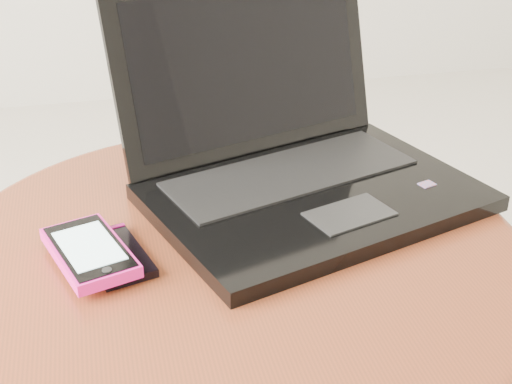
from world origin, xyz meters
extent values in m
cylinder|color=brown|center=(0.12, 0.06, 0.52)|extent=(0.64, 0.64, 0.03)
torus|color=brown|center=(0.12, 0.06, 0.52)|extent=(0.67, 0.67, 0.03)
cube|color=black|center=(0.24, 0.13, 0.54)|extent=(0.44, 0.37, 0.02)
cube|color=black|center=(0.22, 0.18, 0.55)|extent=(0.34, 0.21, 0.00)
cube|color=black|center=(0.26, 0.06, 0.55)|extent=(0.11, 0.08, 0.00)
cube|color=red|center=(0.37, 0.11, 0.55)|extent=(0.02, 0.02, 0.00)
cube|color=black|center=(0.19, 0.28, 0.66)|extent=(0.37, 0.18, 0.23)
cube|color=black|center=(0.19, 0.28, 0.67)|extent=(0.33, 0.15, 0.19)
cube|color=black|center=(-0.01, 0.06, 0.54)|extent=(0.08, 0.12, 0.01)
cube|color=#A20D61|center=(-0.02, 0.11, 0.54)|extent=(0.06, 0.02, 0.00)
cube|color=#EF1A93|center=(-0.04, 0.05, 0.55)|extent=(0.10, 0.14, 0.01)
cube|color=black|center=(-0.04, 0.05, 0.56)|extent=(0.10, 0.13, 0.00)
cube|color=silver|center=(-0.04, 0.05, 0.56)|extent=(0.08, 0.10, 0.00)
cylinder|color=black|center=(-0.02, 0.00, 0.56)|extent=(0.01, 0.01, 0.00)
camera|label=1|loc=(-0.01, -0.61, 0.96)|focal=50.95mm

